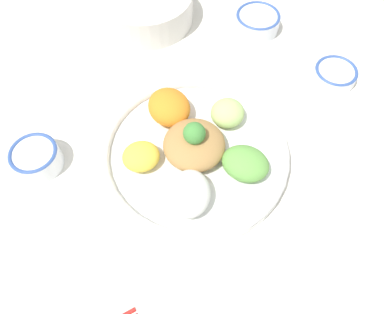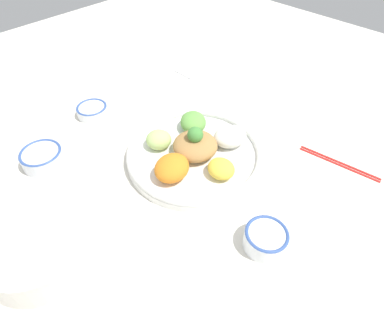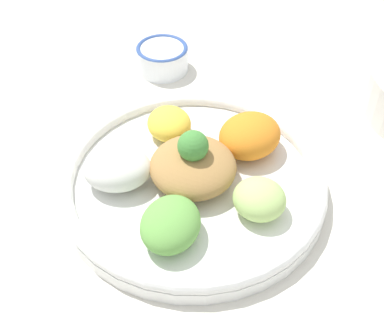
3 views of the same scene
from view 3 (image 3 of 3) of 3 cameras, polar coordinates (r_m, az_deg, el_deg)
name	(u,v)px [view 3 (image 3 of 3)]	position (r m, az deg, el deg)	size (l,w,h in m)	color
ground_plane	(211,174)	(0.77, 2.00, -1.78)	(2.40, 2.40, 0.00)	silver
salad_platter	(193,177)	(0.73, 0.11, -2.12)	(0.36, 0.36, 0.10)	white
sauce_bowl_red	(162,57)	(0.96, -3.18, 10.62)	(0.09, 0.09, 0.05)	white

